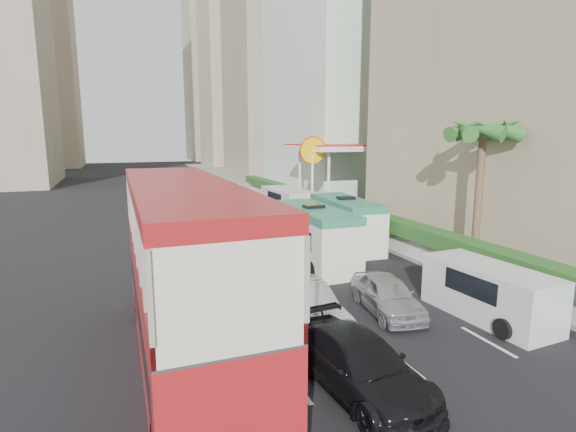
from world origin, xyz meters
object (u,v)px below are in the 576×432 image
car_silver_lane_b (386,312)px  palm_tree (478,199)px  minibus_far (345,223)px  shell_station (334,176)px  car_silver_lane_a (303,329)px  panel_van_near (489,292)px  van_asset (258,231)px  car_black (358,390)px  double_decker_bus (185,275)px  minibus_near (313,236)px  panel_van_far (288,203)px

car_silver_lane_b → palm_tree: (6.61, 2.87, 3.38)m
minibus_far → shell_station: (5.64, 12.72, 1.39)m
palm_tree → shell_station: size_ratio=0.80×
car_silver_lane_a → panel_van_near: size_ratio=1.01×
car_silver_lane_a → panel_van_near: panel_van_near is taller
panel_van_near → car_silver_lane_a: bearing=163.4°
van_asset → palm_tree: 14.35m
panel_van_near → palm_tree: (3.59, 4.53, 2.46)m
car_black → shell_station: bearing=59.3°
car_silver_lane_a → shell_station: size_ratio=0.58×
van_asset → palm_tree: bearing=-64.8°
car_silver_lane_a → minibus_far: bearing=53.0°
panel_van_near → double_decker_bus: bearing=173.1°
minibus_near → panel_van_near: (2.98, -8.21, -0.48)m
double_decker_bus → panel_van_far: 22.48m
shell_station → panel_van_far: bearing=-150.1°
double_decker_bus → car_silver_lane_a: size_ratio=2.36×
double_decker_bus → minibus_near: bearing=46.7°
car_silver_lane_a → minibus_near: minibus_near is taller
panel_van_near → palm_tree: size_ratio=0.72×
minibus_far → minibus_near: bearing=-136.8°
car_silver_lane_b → panel_van_far: 19.03m
car_silver_lane_a → panel_van_near: 6.59m
double_decker_bus → panel_van_far: (10.50, 19.83, -1.41)m
car_silver_lane_b → van_asset: size_ratio=0.89×
van_asset → minibus_far: 6.93m
double_decker_bus → car_black: size_ratio=2.27×
double_decker_bus → palm_tree: 14.39m
double_decker_bus → car_silver_lane_b: double_decker_bus is taller
double_decker_bus → palm_tree: size_ratio=1.72×
van_asset → shell_station: (9.03, 6.83, 2.75)m
car_black → car_silver_lane_a: bearing=83.2°
car_black → panel_van_near: panel_van_near is taller
car_black → minibus_far: size_ratio=0.79×
double_decker_bus → panel_van_near: double_decker_bus is taller
car_black → palm_tree: size_ratio=0.76×
car_silver_lane_a → panel_van_far: bearing=68.5°
car_silver_lane_a → shell_station: shell_station is taller
car_black → double_decker_bus: bearing=136.6°
palm_tree → panel_van_far: bearing=101.8°
minibus_near → panel_van_far: (3.27, 12.15, -0.28)m
car_silver_lane_a → van_asset: 15.58m
minibus_far → panel_van_far: (0.13, 9.56, -0.24)m
double_decker_bus → shell_station: shell_station is taller
car_black → minibus_near: bearing=66.4°
double_decker_bus → palm_tree: (13.80, 4.00, 0.85)m
car_silver_lane_a → panel_van_far: (6.66, 18.93, 1.12)m
car_silver_lane_a → shell_station: (12.16, 22.09, 2.75)m
car_silver_lane_a → panel_van_near: (6.37, -1.43, 0.92)m
panel_van_far → shell_station: bearing=26.8°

